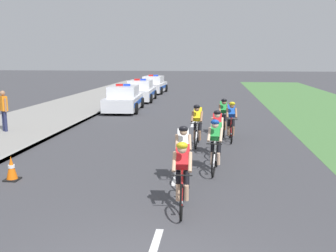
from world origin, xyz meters
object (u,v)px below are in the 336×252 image
(police_car_nearest, at_px, (124,99))
(cyclist_fourth, at_px, (217,132))
(cyclist_second, at_px, (183,153))
(cyclist_lead, at_px, (182,174))
(cyclist_fifth, at_px, (197,124))
(traffic_cone_mid, at_px, (12,169))
(cyclist_third, at_px, (215,144))
(spectator_closest, at_px, (4,108))
(police_car_second, at_px, (141,91))
(cyclist_seventh, at_px, (223,116))
(police_car_third, at_px, (154,85))
(cyclist_sixth, at_px, (231,120))

(police_car_nearest, bearing_deg, cyclist_fourth, -61.23)
(cyclist_second, xyz_separation_m, police_car_nearest, (-4.50, 12.55, -0.11))
(cyclist_lead, bearing_deg, cyclist_fifth, 89.47)
(traffic_cone_mid, bearing_deg, cyclist_third, 14.37)
(cyclist_fourth, height_order, spectator_closest, spectator_closest)
(cyclist_fourth, bearing_deg, cyclist_fifth, 117.11)
(cyclist_third, xyz_separation_m, police_car_second, (-5.31, 16.72, -0.11))
(cyclist_fourth, bearing_deg, spectator_closest, 163.76)
(cyclist_fourth, distance_m, traffic_cone_mid, 6.13)
(cyclist_third, height_order, spectator_closest, spectator_closest)
(police_car_second, bearing_deg, cyclist_fifth, -71.07)
(cyclist_third, xyz_separation_m, cyclist_seventh, (0.33, 5.13, 0.00))
(traffic_cone_mid, bearing_deg, spectator_closest, 121.09)
(cyclist_seventh, bearing_deg, spectator_closest, -174.53)
(cyclist_seventh, distance_m, police_car_second, 12.89)
(cyclist_lead, distance_m, cyclist_third, 2.85)
(cyclist_third, bearing_deg, police_car_nearest, 114.75)
(police_car_second, relative_size, police_car_third, 1.01)
(traffic_cone_mid, relative_size, spectator_closest, 0.38)
(cyclist_seventh, relative_size, spectator_closest, 1.03)
(police_car_third, bearing_deg, cyclist_second, -79.30)
(police_car_nearest, xyz_separation_m, spectator_closest, (-3.30, -7.24, 0.40))
(cyclist_second, distance_m, traffic_cone_mid, 4.45)
(cyclist_sixth, height_order, cyclist_seventh, same)
(cyclist_sixth, xyz_separation_m, cyclist_seventh, (-0.27, 1.06, 0.00))
(traffic_cone_mid, bearing_deg, police_car_nearest, 90.38)
(cyclist_third, bearing_deg, traffic_cone_mid, -165.63)
(cyclist_third, distance_m, traffic_cone_mid, 5.41)
(cyclist_second, relative_size, cyclist_seventh, 1.00)
(traffic_cone_mid, bearing_deg, police_car_third, 90.21)
(cyclist_fourth, bearing_deg, cyclist_sixth, 76.58)
(cyclist_fifth, distance_m, police_car_nearest, 9.64)
(police_car_second, bearing_deg, cyclist_sixth, -64.96)
(cyclist_lead, bearing_deg, traffic_cone_mid, 162.48)
(police_car_second, height_order, spectator_closest, spectator_closest)
(cyclist_fourth, relative_size, traffic_cone_mid, 2.69)
(police_car_third, bearing_deg, spectator_closest, -100.09)
(cyclist_lead, distance_m, cyclist_sixth, 6.95)
(cyclist_sixth, relative_size, police_car_third, 0.39)
(cyclist_second, height_order, cyclist_fourth, same)
(cyclist_lead, bearing_deg, cyclist_sixth, 79.32)
(cyclist_lead, height_order, police_car_third, police_car_third)
(cyclist_second, bearing_deg, cyclist_fourth, 72.85)
(cyclist_second, height_order, police_car_second, police_car_second)
(police_car_nearest, bearing_deg, cyclist_fifth, -60.98)
(police_car_second, relative_size, traffic_cone_mid, 6.99)
(cyclist_third, height_order, traffic_cone_mid, cyclist_third)
(cyclist_fifth, height_order, cyclist_sixth, same)
(spectator_closest, bearing_deg, cyclist_lead, -41.64)
(cyclist_fourth, xyz_separation_m, spectator_closest, (-8.65, 2.52, 0.30))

